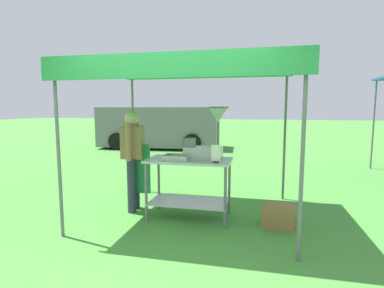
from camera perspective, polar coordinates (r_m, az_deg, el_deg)
ground_plane at (r=9.37m, az=6.30°, el=-3.38°), size 70.00×70.00×0.00m
stall_canopy at (r=4.52m, az=-0.29°, el=13.60°), size 3.12×2.51×2.27m
donut_cart at (r=4.51m, az=-0.56°, el=-5.99°), size 1.25×0.66×0.91m
donut_tray at (r=4.41m, az=-2.93°, el=-2.70°), size 0.38×0.30×0.07m
donut_fryer at (r=4.43m, az=2.97°, el=1.04°), size 0.65×0.29×0.77m
menu_sign at (r=4.17m, az=4.57°, el=-2.09°), size 0.13×0.05×0.25m
vendor at (r=4.90m, az=-11.13°, el=-2.18°), size 0.46×0.54×1.61m
supply_crate at (r=4.48m, az=16.19°, el=-13.05°), size 0.49×0.39×0.31m
van_grey at (r=12.63m, az=-6.04°, el=3.27°), size 4.99×2.36×1.69m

